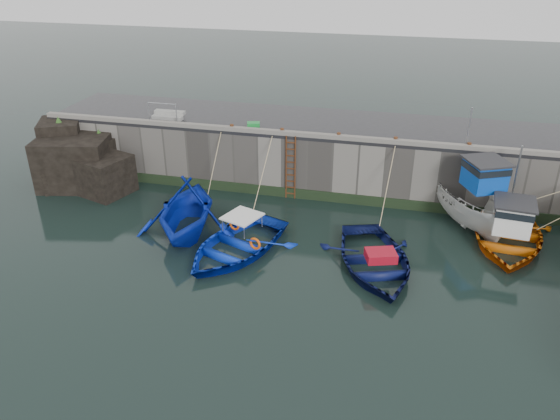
% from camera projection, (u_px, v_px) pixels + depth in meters
% --- Properties ---
extents(ground, '(120.00, 120.00, 0.00)m').
position_uv_depth(ground, '(284.00, 330.00, 17.93)').
color(ground, black).
rests_on(ground, ground).
extents(quay_back, '(30.00, 5.00, 3.00)m').
position_uv_depth(quay_back, '(339.00, 154.00, 28.09)').
color(quay_back, slate).
rests_on(quay_back, ground).
extents(road_back, '(30.00, 5.00, 0.16)m').
position_uv_depth(road_back, '(341.00, 125.00, 27.37)').
color(road_back, black).
rests_on(road_back, quay_back).
extents(kerb_back, '(30.00, 0.30, 0.20)m').
position_uv_depth(kerb_back, '(334.00, 137.00, 25.26)').
color(kerb_back, slate).
rests_on(kerb_back, road_back).
extents(algae_back, '(30.00, 0.08, 0.50)m').
position_uv_depth(algae_back, '(331.00, 197.00, 26.45)').
color(algae_back, black).
rests_on(algae_back, ground).
extents(rock_outcrop, '(5.85, 4.24, 3.41)m').
position_uv_depth(rock_outcrop, '(80.00, 161.00, 27.97)').
color(rock_outcrop, black).
rests_on(rock_outcrop, ground).
extents(ladder, '(0.51, 0.08, 3.20)m').
position_uv_depth(ladder, '(290.00, 168.00, 26.23)').
color(ladder, '#3F1E0F').
rests_on(ladder, ground).
extents(boat_near_white, '(5.38, 5.97, 2.78)m').
position_uv_depth(boat_near_white, '(188.00, 231.00, 23.90)').
color(boat_near_white, '#0B26B1').
rests_on(boat_near_white, ground).
extents(boat_near_white_rope, '(0.04, 3.26, 3.10)m').
position_uv_depth(boat_near_white_rope, '(215.00, 198.00, 26.92)').
color(boat_near_white_rope, tan).
rests_on(boat_near_white_rope, ground).
extents(boat_near_blue, '(5.57, 6.48, 1.13)m').
position_uv_depth(boat_near_blue, '(236.00, 251.00, 22.40)').
color(boat_near_blue, '#0C30C2').
rests_on(boat_near_blue, ground).
extents(boat_near_blue_rope, '(0.04, 4.03, 3.10)m').
position_uv_depth(boat_near_blue_rope, '(262.00, 208.00, 25.90)').
color(boat_near_blue_rope, tan).
rests_on(boat_near_blue_rope, ground).
extents(boat_near_navy, '(5.44, 6.44, 1.14)m').
position_uv_depth(boat_near_navy, '(374.00, 267.00, 21.35)').
color(boat_near_navy, '#0B1245').
rests_on(boat_near_navy, ground).
extents(boat_near_navy_rope, '(0.04, 3.92, 3.10)m').
position_uv_depth(boat_near_navy_rope, '(381.00, 221.00, 24.79)').
color(boat_near_navy_rope, tan).
rests_on(boat_near_navy_rope, ground).
extents(boat_far_white, '(4.56, 6.38, 5.31)m').
position_uv_depth(boat_far_white, '(472.00, 203.00, 24.18)').
color(boat_far_white, silver).
rests_on(boat_far_white, ground).
extents(boat_far_orange, '(4.80, 6.32, 4.23)m').
position_uv_depth(boat_far_orange, '(507.00, 234.00, 22.90)').
color(boat_far_orange, '#D8620B').
rests_on(boat_far_orange, ground).
extents(fish_crate, '(0.69, 0.57, 0.32)m').
position_uv_depth(fish_crate, '(253.00, 126.00, 26.54)').
color(fish_crate, '#188632').
rests_on(fish_crate, road_back).
extents(railing, '(1.60, 1.05, 1.00)m').
position_uv_depth(railing, '(168.00, 115.00, 27.99)').
color(railing, '#A5A8AD').
rests_on(railing, road_back).
extents(bollard_a, '(0.18, 0.18, 0.28)m').
position_uv_depth(bollard_a, '(232.00, 127.00, 26.37)').
color(bollard_a, '#3F1E0F').
rests_on(bollard_a, road_back).
extents(bollard_b, '(0.18, 0.18, 0.28)m').
position_uv_depth(bollard_b, '(282.00, 131.00, 25.85)').
color(bollard_b, '#3F1E0F').
rests_on(bollard_b, road_back).
extents(bollard_c, '(0.18, 0.18, 0.28)m').
position_uv_depth(bollard_c, '(339.00, 135.00, 25.28)').
color(bollard_c, '#3F1E0F').
rests_on(bollard_c, road_back).
extents(bollard_d, '(0.18, 0.18, 0.28)m').
position_uv_depth(bollard_d, '(396.00, 140.00, 24.74)').
color(bollard_d, '#3F1E0F').
rests_on(bollard_d, road_back).
extents(bollard_e, '(0.18, 0.18, 0.28)m').
position_uv_depth(bollard_e, '(469.00, 146.00, 24.07)').
color(bollard_e, '#3F1E0F').
rests_on(bollard_e, road_back).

